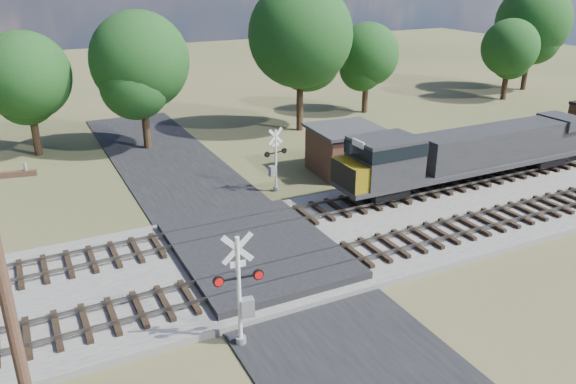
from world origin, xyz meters
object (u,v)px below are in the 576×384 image
utility_pole (12,324)px  equipment_shed (346,150)px  crossing_signal_far (275,166)px  crossing_signal_near (242,300)px

utility_pole → equipment_shed: 26.51m
crossing_signal_far → utility_pole: utility_pole is taller
crossing_signal_near → crossing_signal_far: (7.42, 12.99, -0.21)m
crossing_signal_near → utility_pole: (-6.94, -2.91, 3.01)m
crossing_signal_far → equipment_shed: (5.70, 1.10, -0.11)m
crossing_signal_far → equipment_shed: 5.80m
crossing_signal_far → utility_pole: (-14.36, -15.90, 3.22)m
crossing_signal_near → equipment_shed: bearing=54.4°
crossing_signal_far → equipment_shed: bearing=-179.4°
crossing_signal_near → utility_pole: bearing=-149.9°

